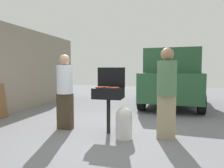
# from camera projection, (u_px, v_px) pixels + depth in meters

# --- Properties ---
(ground_plane) EXTENTS (24.00, 24.00, 0.00)m
(ground_plane) POSITION_uv_depth(u_px,v_px,m) (102.00, 131.00, 4.50)
(ground_plane) COLOR slate
(house_wall_side) EXTENTS (0.24, 8.00, 2.69)m
(house_wall_side) POSITION_uv_depth(u_px,v_px,m) (8.00, 69.00, 6.20)
(house_wall_side) COLOR gray
(house_wall_side) RESTS_ON ground
(bbq_grill) EXTENTS (0.60, 0.44, 0.96)m
(bbq_grill) POSITION_uv_depth(u_px,v_px,m) (108.00, 95.00, 4.29)
(bbq_grill) COLOR black
(bbq_grill) RESTS_ON ground
(grill_lid_open) EXTENTS (0.60, 0.05, 0.42)m
(grill_lid_open) POSITION_uv_depth(u_px,v_px,m) (111.00, 77.00, 4.47)
(grill_lid_open) COLOR black
(grill_lid_open) RESTS_ON bbq_grill
(hot_dog_0) EXTENTS (0.13, 0.03, 0.03)m
(hot_dog_0) POSITION_uv_depth(u_px,v_px,m) (115.00, 87.00, 4.20)
(hot_dog_0) COLOR #B74C33
(hot_dog_0) RESTS_ON bbq_grill
(hot_dog_1) EXTENTS (0.13, 0.03, 0.03)m
(hot_dog_1) POSITION_uv_depth(u_px,v_px,m) (106.00, 87.00, 4.34)
(hot_dog_1) COLOR #B74C33
(hot_dog_1) RESTS_ON bbq_grill
(hot_dog_2) EXTENTS (0.13, 0.03, 0.03)m
(hot_dog_2) POSITION_uv_depth(u_px,v_px,m) (98.00, 88.00, 4.20)
(hot_dog_2) COLOR #AD4228
(hot_dog_2) RESTS_ON bbq_grill
(hot_dog_3) EXTENTS (0.13, 0.03, 0.03)m
(hot_dog_3) POSITION_uv_depth(u_px,v_px,m) (108.00, 87.00, 4.20)
(hot_dog_3) COLOR #B74C33
(hot_dog_3) RESTS_ON bbq_grill
(hot_dog_4) EXTENTS (0.13, 0.03, 0.03)m
(hot_dog_4) POSITION_uv_depth(u_px,v_px,m) (114.00, 88.00, 4.08)
(hot_dog_4) COLOR #B74C33
(hot_dog_4) RESTS_ON bbq_grill
(hot_dog_5) EXTENTS (0.13, 0.03, 0.03)m
(hot_dog_5) POSITION_uv_depth(u_px,v_px,m) (116.00, 88.00, 4.15)
(hot_dog_5) COLOR #AD4228
(hot_dog_5) RESTS_ON bbq_grill
(hot_dog_6) EXTENTS (0.13, 0.03, 0.03)m
(hot_dog_6) POSITION_uv_depth(u_px,v_px,m) (100.00, 87.00, 4.35)
(hot_dog_6) COLOR #C6593D
(hot_dog_6) RESTS_ON bbq_grill
(hot_dog_7) EXTENTS (0.13, 0.04, 0.03)m
(hot_dog_7) POSITION_uv_depth(u_px,v_px,m) (100.00, 87.00, 4.24)
(hot_dog_7) COLOR #C6593D
(hot_dog_7) RESTS_ON bbq_grill
(propane_tank) EXTENTS (0.32, 0.32, 0.62)m
(propane_tank) POSITION_uv_depth(u_px,v_px,m) (124.00, 122.00, 3.99)
(propane_tank) COLOR silver
(propane_tank) RESTS_ON ground
(person_left) EXTENTS (0.35, 0.35, 1.66)m
(person_left) POSITION_uv_depth(u_px,v_px,m) (65.00, 89.00, 4.61)
(person_left) COLOR #3F3323
(person_left) RESTS_ON ground
(person_right) EXTENTS (0.37, 0.37, 1.75)m
(person_right) POSITION_uv_depth(u_px,v_px,m) (167.00, 90.00, 3.97)
(person_right) COLOR gray
(person_right) RESTS_ON ground
(parked_minivan) EXTENTS (2.25, 4.51, 2.02)m
(parked_minivan) POSITION_uv_depth(u_px,v_px,m) (173.00, 78.00, 7.84)
(parked_minivan) COLOR #234C2D
(parked_minivan) RESTS_ON ground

